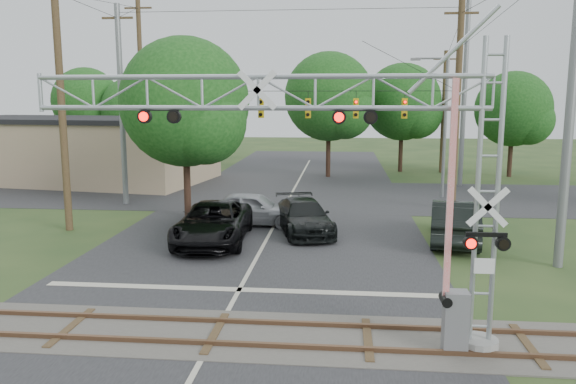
# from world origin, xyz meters

# --- Properties ---
(ground) EXTENTS (160.00, 160.00, 0.00)m
(ground) POSITION_xyz_m (0.00, 0.00, 0.00)
(ground) COLOR #263E1C
(ground) RESTS_ON ground
(road_main) EXTENTS (14.00, 90.00, 0.02)m
(road_main) POSITION_xyz_m (0.00, 10.00, 0.01)
(road_main) COLOR #28272A
(road_main) RESTS_ON ground
(road_cross) EXTENTS (90.00, 12.00, 0.02)m
(road_cross) POSITION_xyz_m (0.00, 24.00, 0.01)
(road_cross) COLOR #28272A
(road_cross) RESTS_ON ground
(railroad_track) EXTENTS (90.00, 3.20, 0.17)m
(railroad_track) POSITION_xyz_m (0.00, 2.00, 0.03)
(railroad_track) COLOR #47433E
(railroad_track) RESTS_ON ground
(crossing_gantry) EXTENTS (11.49, 0.97, 7.58)m
(crossing_gantry) POSITION_xyz_m (3.35, 1.64, 4.70)
(crossing_gantry) COLOR gray
(crossing_gantry) RESTS_ON ground
(traffic_signal_span) EXTENTS (19.34, 0.36, 11.50)m
(traffic_signal_span) POSITION_xyz_m (0.91, 20.00, 5.74)
(traffic_signal_span) COLOR gray
(traffic_signal_span) RESTS_ON ground
(pickup_black) EXTENTS (3.21, 6.39, 1.74)m
(pickup_black) POSITION_xyz_m (-2.24, 11.51, 0.87)
(pickup_black) COLOR black
(pickup_black) RESTS_ON ground
(car_dark) EXTENTS (3.51, 5.73, 1.55)m
(car_dark) POSITION_xyz_m (1.54, 13.67, 0.78)
(car_dark) COLOR black
(car_dark) RESTS_ON ground
(sedan_silver) EXTENTS (4.86, 2.10, 1.63)m
(sedan_silver) POSITION_xyz_m (-1.07, 15.18, 0.82)
(sedan_silver) COLOR #A3A5AA
(sedan_silver) RESTS_ON ground
(suv_dark) EXTENTS (2.87, 5.89, 1.86)m
(suv_dark) POSITION_xyz_m (8.21, 12.64, 0.93)
(suv_dark) COLOR black
(suv_dark) RESTS_ON ground
(commercial_building) EXTENTS (21.82, 13.37, 4.80)m
(commercial_building) POSITION_xyz_m (-17.23, 29.44, 2.41)
(commercial_building) COLOR tan
(commercial_building) RESTS_ON ground
(streetlight) EXTENTS (2.36, 0.25, 8.84)m
(streetlight) POSITION_xyz_m (9.47, 24.13, 4.94)
(streetlight) COLOR gray
(streetlight) RESTS_ON ground
(utility_poles) EXTENTS (25.25, 27.86, 13.69)m
(utility_poles) POSITION_xyz_m (2.48, 23.40, 6.25)
(utility_poles) COLOR #422E1E
(utility_poles) RESTS_ON ground
(treeline) EXTENTS (49.98, 31.74, 9.87)m
(treeline) POSITION_xyz_m (0.19, 31.51, 5.83)
(treeline) COLOR #332017
(treeline) RESTS_ON ground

